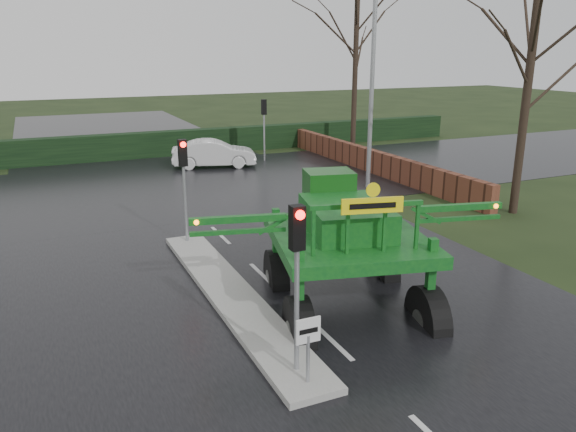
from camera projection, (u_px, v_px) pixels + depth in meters
name	position (u px, v px, depth m)	size (l,w,h in m)	color
ground	(330.00, 340.00, 12.54)	(140.00, 140.00, 0.00)	black
road_main	(204.00, 220.00, 21.27)	(14.00, 80.00, 0.02)	black
road_cross	(169.00, 187.00, 26.51)	(80.00, 12.00, 0.02)	black
median_island	(231.00, 295.00, 14.62)	(1.20, 10.00, 0.16)	gray
hedge_row	(138.00, 145.00, 33.29)	(44.00, 0.90, 1.50)	black
brick_wall	(360.00, 157.00, 30.48)	(0.40, 20.00, 1.20)	#592D1E
keep_left_sign	(308.00, 340.00, 10.42)	(0.50, 0.07, 1.35)	gray
traffic_signal_near	(297.00, 254.00, 10.41)	(0.26, 0.33, 3.52)	gray
traffic_signal_mid	(184.00, 169.00, 17.83)	(0.26, 0.33, 3.52)	gray
traffic_signal_far	(264.00, 116.00, 31.84)	(0.26, 0.33, 3.52)	gray
street_light_right	(367.00, 55.00, 24.54)	(3.85, 0.30, 10.00)	gray
tree_right_near	(529.00, 78.00, 20.83)	(5.60, 5.60, 9.64)	black
tree_right_far	(356.00, 45.00, 34.15)	(7.00, 7.00, 12.05)	black
crop_sprayer	(298.00, 245.00, 12.44)	(7.65, 5.59, 4.38)	black
white_sedan	(214.00, 167.00, 30.90)	(1.58, 4.52, 1.49)	silver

